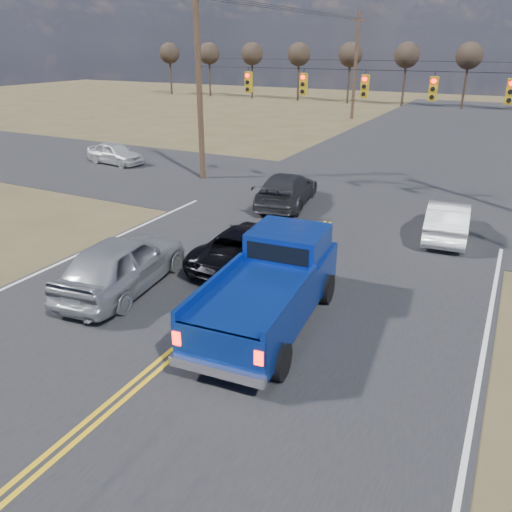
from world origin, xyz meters
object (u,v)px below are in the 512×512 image
at_px(cross_car_west, 115,153).
at_px(dgrey_car_queue, 287,189).
at_px(black_suv, 249,246).
at_px(pickup_truck, 271,287).
at_px(white_car_queue, 447,220).
at_px(silver_suv, 122,263).

bearing_deg(cross_car_west, dgrey_car_queue, -96.92).
relative_size(black_suv, cross_car_west, 1.25).
relative_size(pickup_truck, white_car_queue, 1.42).
distance_m(dgrey_car_queue, cross_car_west, 13.66).
height_order(pickup_truck, silver_suv, pickup_truck).
distance_m(silver_suv, white_car_queue, 12.47).
bearing_deg(cross_car_west, black_suv, -117.77).
bearing_deg(silver_suv, cross_car_west, -54.88).
distance_m(pickup_truck, silver_suv, 4.99).
distance_m(silver_suv, black_suv, 4.29).
xyz_separation_m(pickup_truck, cross_car_west, (-17.45, 13.30, -0.42)).
height_order(pickup_truck, cross_car_west, pickup_truck).
relative_size(pickup_truck, cross_car_west, 1.56).
bearing_deg(pickup_truck, silver_suv, 177.31).
xyz_separation_m(pickup_truck, dgrey_car_queue, (-4.14, 10.25, -0.35)).
height_order(black_suv, dgrey_car_queue, dgrey_car_queue).
bearing_deg(black_suv, cross_car_west, -33.48).
bearing_deg(white_car_queue, black_suv, 41.25).
height_order(pickup_truck, black_suv, pickup_truck).
bearing_deg(white_car_queue, pickup_truck, 65.44).
bearing_deg(cross_car_west, silver_suv, -131.24).
bearing_deg(dgrey_car_queue, pickup_truck, 102.73).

